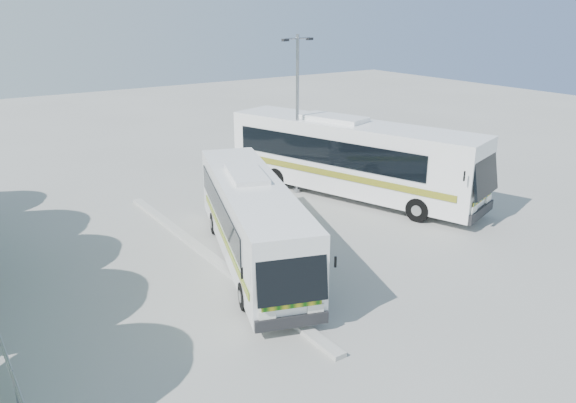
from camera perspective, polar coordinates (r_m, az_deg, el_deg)
ground at (r=21.46m, az=-0.00°, el=-6.16°), size 100.00×100.00×0.00m
kerb_divider at (r=21.97m, az=-7.96°, el=-5.52°), size 0.40×16.00×0.15m
coach_main at (r=20.99m, az=-3.64°, el=-1.78°), size 5.67×11.23×3.09m
coach_adjacent at (r=28.42m, az=6.51°, el=4.56°), size 6.82×13.81×3.79m
lamppost at (r=28.37m, az=0.96°, el=9.44°), size 1.95×0.44×7.95m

